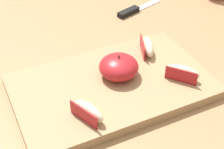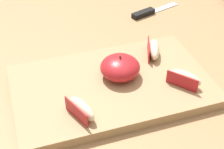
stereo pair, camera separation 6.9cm
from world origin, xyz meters
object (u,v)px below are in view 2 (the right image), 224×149
(apple_wedge_middle, at_px, (154,49))
(paring_knife, at_px, (147,12))
(cutting_board, at_px, (112,86))
(apple_wedge_left, at_px, (184,78))
(apple_wedge_near_knife, at_px, (81,109))
(apple_half_skin_up, at_px, (120,67))

(apple_wedge_middle, distance_m, paring_knife, 0.23)
(cutting_board, distance_m, apple_wedge_middle, 0.14)
(cutting_board, bearing_deg, apple_wedge_left, -20.80)
(apple_wedge_left, relative_size, apple_wedge_near_knife, 0.93)
(apple_wedge_near_knife, distance_m, apple_wedge_middle, 0.24)
(apple_wedge_left, bearing_deg, paring_knife, 79.61)
(cutting_board, relative_size, apple_wedge_left, 5.86)
(cutting_board, xyz_separation_m, paring_knife, (0.20, 0.28, -0.00))
(apple_wedge_left, relative_size, apple_wedge_middle, 0.93)
(apple_half_skin_up, distance_m, apple_wedge_near_knife, 0.14)
(apple_wedge_middle, bearing_deg, paring_knife, 70.32)
(apple_half_skin_up, distance_m, apple_wedge_left, 0.13)
(apple_half_skin_up, relative_size, apple_wedge_near_knife, 1.12)
(apple_half_skin_up, relative_size, apple_wedge_middle, 1.12)
(apple_wedge_near_knife, bearing_deg, apple_wedge_left, 5.36)
(cutting_board, xyz_separation_m, apple_wedge_middle, (0.12, 0.06, 0.03))
(apple_wedge_left, bearing_deg, cutting_board, 159.20)
(apple_wedge_middle, bearing_deg, cutting_board, -152.49)
(apple_half_skin_up, height_order, paring_knife, apple_half_skin_up)
(cutting_board, distance_m, apple_half_skin_up, 0.04)
(apple_half_skin_up, bearing_deg, apple_wedge_left, -29.99)
(apple_wedge_left, bearing_deg, apple_half_skin_up, 150.01)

